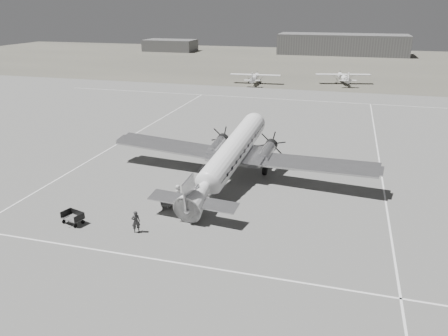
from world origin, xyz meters
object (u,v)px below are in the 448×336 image
Objects in this scene: baggage_cart_far at (73,218)px; shed_secondary at (170,45)px; dc3_airliner at (230,157)px; ramp_agent at (170,199)px; light_plane_left at (255,79)px; ground_crew at (136,222)px; passenger at (178,193)px; hangar_main at (342,44)px; baggage_cart_near at (170,203)px; light_plane_right at (343,79)px.

shed_secondary is at bearing 125.84° from baggage_cart_far.
dc3_airliner is at bearing -65.18° from shed_secondary.
baggage_cart_far is 7.64m from ramp_agent.
dc3_airliner reaches higher than ramp_agent.
shed_secondary is 133.45m from baggage_cart_far.
ground_crew is (4.99, -65.36, -0.25)m from light_plane_left.
light_plane_left reaches higher than passenger.
passenger is at bearing -116.04° from dc3_airliner.
shed_secondary is (-60.00, -5.00, -1.30)m from hangar_main.
dc3_airliner reaches higher than baggage_cart_near.
passenger is at bearing -114.03° from light_plane_right.
ramp_agent is at bearing -113.94° from light_plane_right.
baggage_cart_near is at bearing -132.03° from ground_crew.
hangar_main is 1.58× the size of dc3_airliner.
shed_secondary is 1.58× the size of light_plane_right.
light_plane_left is 6.24× the size of ground_crew.
hangar_main is 26.27× the size of baggage_cart_near.
hangar_main reaches higher than light_plane_right.
baggage_cart_near is (-10.21, -126.48, -2.85)m from hangar_main.
hangar_main is at bearing 4.76° from shed_secondary.
ground_crew is 6.03m from passenger.
hangar_main is 29.02× the size of passenger.
hangar_main is 126.83m from ramp_agent.
light_plane_right is (8.86, 59.06, -1.36)m from dc3_airliner.
light_plane_right is at bearing 87.68° from dc3_airliner.
passenger is at bearing 55.56° from baggage_cart_near.
ramp_agent reaches higher than baggage_cart_far.
dc3_airliner is 7.48m from ramp_agent.
dc3_airliner is 2.34× the size of light_plane_right.
hangar_main is 3.91× the size of light_plane_left.
ramp_agent is at bearing -131.96° from ground_crew.
baggage_cart_near is 1.09× the size of ramp_agent.
light_plane_right is 72.51m from baggage_cart_far.
light_plane_right reaches higher than passenger.
baggage_cart_far is 8.65m from passenger.
ground_crew reaches higher than passenger.
ground_crew is at bearing -68.74° from shed_secondary.
baggage_cart_near is 4.59m from ground_crew.
light_plane_right is 71.29m from ground_crew.
shed_secondary reaches higher than ground_crew.
light_plane_left reaches higher than ground_crew.
hangar_main is at bearing 72.47° from light_plane_left.
passenger is (-3.20, -5.07, -1.82)m from dc3_airliner.
ramp_agent is at bearing -111.26° from dc3_airliner.
hangar_main is at bearing 9.55° from ramp_agent.
hangar_main reaches higher than dc3_airliner.
light_plane_right is (62.01, -55.89, -0.82)m from shed_secondary.
baggage_cart_near is 0.93× the size of ground_crew.
baggage_cart_near is at bearing -113.93° from light_plane_right.
light_plane_right reaches higher than ramp_agent.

